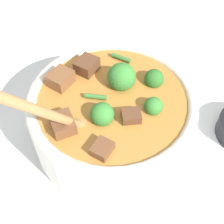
# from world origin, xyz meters

# --- Properties ---
(ground_plane) EXTENTS (4.00, 4.00, 0.00)m
(ground_plane) POSITION_xyz_m (0.00, 0.00, 0.00)
(ground_plane) COLOR silver
(stew_bowl) EXTENTS (0.25, 0.25, 0.25)m
(stew_bowl) POSITION_xyz_m (0.00, 0.00, 0.06)
(stew_bowl) COLOR white
(stew_bowl) RESTS_ON ground_plane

